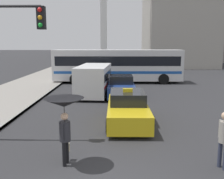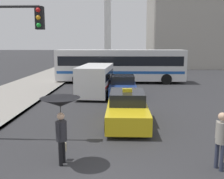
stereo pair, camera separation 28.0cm
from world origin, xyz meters
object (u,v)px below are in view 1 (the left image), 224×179
Objects in this scene: taxi at (128,108)px; sedan_red at (121,87)px; city_bus at (117,64)px; pedestrian_man at (224,137)px; traffic_light at (0,44)px; pedestrian_with_umbrella at (64,110)px; ambulance_van at (94,79)px.

taxi reaches higher than sedan_red.
city_bus is (-0.37, 12.92, 1.05)m from taxi.
city_bus is at bearing -88.34° from sedan_red.
traffic_light reaches higher than pedestrian_man.
pedestrian_with_umbrella is at bearing 64.65° from taxi.
city_bus reaches higher than taxi.
pedestrian_man is at bearing 104.53° from sedan_red.
sedan_red is 0.35× the size of city_bus.
pedestrian_man is at bearing -82.59° from pedestrian_with_umbrella.
sedan_red is 11.06m from pedestrian_man.
pedestrian_man is (2.60, -4.59, 0.31)m from taxi.
ambulance_van is (-1.91, 0.45, 0.51)m from sedan_red.
taxi is 0.40× the size of city_bus.
sedan_red is 2.01× the size of pedestrian_with_umbrella.
ambulance_van is 0.99× the size of traffic_light.
traffic_light is (-4.58, -8.43, 2.95)m from sedan_red.
ambulance_van is at bearing -13.23° from sedan_red.
ambulance_van reaches higher than taxi.
traffic_light is (-7.36, 2.27, 2.64)m from pedestrian_man.
traffic_light is at bearing 77.30° from ambulance_van.
taxi is 6.12m from sedan_red.
pedestrian_man is at bearing 116.81° from ambulance_van.
ambulance_van reaches higher than pedestrian_man.
pedestrian_with_umbrella reaches higher than taxi.
ambulance_van is at bearing -15.46° from city_bus.
traffic_light is at bearing -128.68° from pedestrian_man.
taxi is 12.96m from city_bus.
sedan_red is at bearing 1.33° from city_bus.
ambulance_van is 10.97m from pedestrian_with_umbrella.
pedestrian_man is at bearing -17.17° from traffic_light.
taxi is 0.90× the size of traffic_light.
city_bus is (1.72, 6.35, 0.53)m from ambulance_van.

